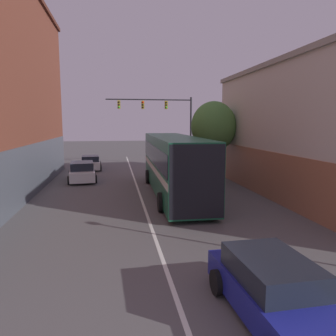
{
  "coord_description": "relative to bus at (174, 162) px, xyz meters",
  "views": [
    {
      "loc": [
        -1.47,
        -2.61,
        4.48
      ],
      "look_at": [
        1.53,
        15.93,
        1.88
      ],
      "focal_mm": 35.0,
      "sensor_mm": 36.0,
      "label": 1
    }
  ],
  "objects": [
    {
      "name": "lane_center_line",
      "position": [
        -2.12,
        0.05,
        -2.04
      ],
      "size": [
        0.14,
        46.83,
        0.01
      ],
      "color": "silver",
      "rests_on": "ground_plane"
    },
    {
      "name": "traffic_signal_gantry",
      "position": [
        1.41,
        13.45,
        3.24
      ],
      "size": [
        8.74,
        0.36,
        7.09
      ],
      "color": "black",
      "rests_on": "ground_plane"
    },
    {
      "name": "parked_car_left_near",
      "position": [
        -6.16,
        5.89,
        -1.34
      ],
      "size": [
        2.42,
        4.66,
        1.49
      ],
      "rotation": [
        0.0,
        0.0,
        1.67
      ],
      "color": "silver",
      "rests_on": "ground_plane"
    },
    {
      "name": "parked_car_left_mid",
      "position": [
        -5.96,
        12.11,
        -1.4
      ],
      "size": [
        2.2,
        4.12,
        1.36
      ],
      "rotation": [
        0.0,
        0.0,
        1.64
      ],
      "color": "silver",
      "rests_on": "ground_plane"
    },
    {
      "name": "hatchback_foreground",
      "position": [
        -0.08,
        -13.51,
        -1.36
      ],
      "size": [
        2.13,
        4.64,
        1.42
      ],
      "rotation": [
        0.0,
        0.0,
        1.61
      ],
      "color": "navy",
      "rests_on": "ground_plane"
    },
    {
      "name": "bus",
      "position": [
        0.0,
        0.0,
        0.0
      ],
      "size": [
        3.03,
        13.01,
        3.65
      ],
      "rotation": [
        0.0,
        0.0,
        1.55
      ],
      "color": "#145133",
      "rests_on": "ground_plane"
    },
    {
      "name": "building_right_storefront",
      "position": [
        9.04,
        -2.14,
        2.1
      ],
      "size": [
        7.69,
        18.34,
        8.05
      ],
      "color": "beige",
      "rests_on": "ground_plane"
    },
    {
      "name": "street_tree_near",
      "position": [
        3.86,
        4.26,
        2.15
      ],
      "size": [
        3.45,
        3.11,
        6.1
      ],
      "color": "#3D2D1E",
      "rests_on": "ground_plane"
    }
  ]
}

